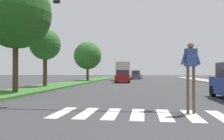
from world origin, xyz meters
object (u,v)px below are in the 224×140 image
Objects in this scene: tree_distant at (88,56)px; truck_box_delivery at (124,71)px; traffic_light_gantry at (58,9)px; sedan_distant at (136,75)px; tree_far at (45,45)px; pedestrian_performer at (191,66)px; tree_mid at (16,13)px; sedan_midblock at (123,77)px.

tree_distant reaches higher than truck_box_delivery.
sedan_distant is at bearing 86.03° from traffic_light_gantry.
pedestrian_performer is (10.50, -11.34, -2.26)m from tree_far.
tree_far is 14.71m from tree_distant.
tree_far is (-0.35, 5.39, -1.47)m from tree_mid.
sedan_midblock is at bearing 86.72° from traffic_light_gantry.
truck_box_delivery is (5.54, 19.57, -2.29)m from tree_far.
tree_mid is 1.28× the size of tree_distant.
traffic_light_gantry is at bearing -62.38° from tree_far.
traffic_light_gantry is at bearing -79.07° from tree_distant.
traffic_light_gantry is 2.61× the size of sedan_midblock.
pedestrian_performer is at bearing -85.20° from sedan_distant.
tree_far is 0.88× the size of tree_distant.
tree_distant is (0.26, 14.71, 0.04)m from tree_far.
truck_box_delivery is at bearing 74.19° from tree_far.
tree_distant is at bearing 147.95° from sedan_midblock.
truck_box_delivery reaches higher than pedestrian_performer.
pedestrian_performer is 0.61× the size of sedan_midblock.
tree_far is 13.01m from sedan_midblock.
sedan_midblock is 0.66× the size of truck_box_delivery.
tree_mid is 0.71× the size of traffic_light_gantry.
tree_mid is 1.23× the size of truck_box_delivery.
traffic_light_gantry is at bearing -93.28° from sedan_midblock.
tree_distant is 1.45× the size of sedan_midblock.
sedan_distant is (2.45, 35.34, -3.63)m from traffic_light_gantry.
sedan_midblock is at bearing 61.17° from tree_far.
sedan_midblock is (5.74, 16.45, -4.60)m from tree_mid.
traffic_light_gantry is at bearing -91.24° from truck_box_delivery.
sedan_midblock is 8.57m from truck_box_delivery.
tree_mid reaches higher than sedan_midblock.
tree_distant is at bearing 88.97° from tree_far.
truck_box_delivery is (5.19, 24.96, -3.76)m from tree_mid.
sedan_distant is (7.11, 11.23, -3.16)m from tree_distant.
traffic_light_gantry reaches higher than pedestrian_performer.
pedestrian_performer is 22.85m from sedan_midblock.
truck_box_delivery is (-0.55, 8.51, 0.84)m from sedan_midblock.
sedan_midblock is at bearing 70.77° from tree_mid.
sedan_midblock is (1.17, 20.46, -3.64)m from traffic_light_gantry.
sedan_midblock is (6.09, 11.06, -3.13)m from tree_far.
traffic_light_gantry is 1.73× the size of truck_box_delivery.
tree_far is 27.15m from sedan_distant.
sedan_midblock is at bearing -32.05° from tree_distant.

